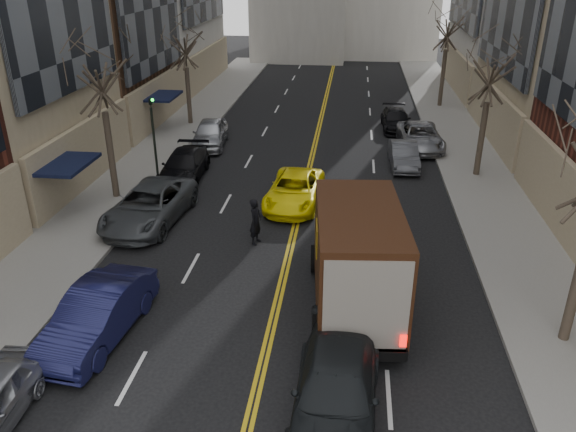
{
  "coord_description": "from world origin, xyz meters",
  "views": [
    {
      "loc": [
        2.17,
        -3.56,
        10.55
      ],
      "look_at": [
        0.11,
        14.27,
        2.2
      ],
      "focal_mm": 35.0,
      "sensor_mm": 36.0,
      "label": 1
    }
  ],
  "objects_px": {
    "ups_truck": "(356,256)",
    "observer_sedan": "(336,390)",
    "taxi": "(294,190)",
    "pedestrian": "(256,221)"
  },
  "relations": [
    {
      "from": "taxi",
      "to": "ups_truck",
      "type": "bearing_deg",
      "value": -66.79
    },
    {
      "from": "observer_sedan",
      "to": "taxi",
      "type": "xyz_separation_m",
      "value": [
        -2.42,
        13.05,
        -0.06
      ]
    },
    {
      "from": "ups_truck",
      "to": "pedestrian",
      "type": "bearing_deg",
      "value": 129.25
    },
    {
      "from": "taxi",
      "to": "pedestrian",
      "type": "xyz_separation_m",
      "value": [
        -1.12,
        -4.06,
        0.25
      ]
    },
    {
      "from": "observer_sedan",
      "to": "ups_truck",
      "type": "bearing_deg",
      "value": 87.52
    },
    {
      "from": "ups_truck",
      "to": "observer_sedan",
      "type": "distance_m",
      "value": 5.09
    },
    {
      "from": "ups_truck",
      "to": "taxi",
      "type": "xyz_separation_m",
      "value": [
        -2.82,
        8.1,
        -1.16
      ]
    },
    {
      "from": "ups_truck",
      "to": "taxi",
      "type": "bearing_deg",
      "value": 104.16
    },
    {
      "from": "observer_sedan",
      "to": "pedestrian",
      "type": "xyz_separation_m",
      "value": [
        -3.53,
        8.99,
        0.19
      ]
    },
    {
      "from": "ups_truck",
      "to": "observer_sedan",
      "type": "relative_size",
      "value": 1.31
    }
  ]
}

